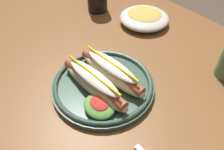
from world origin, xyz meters
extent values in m
cube|color=brown|center=(0.00, 0.00, 0.72)|extent=(1.36, 0.86, 0.04)
cylinder|color=brown|center=(-0.59, 0.34, 0.35)|extent=(0.06, 0.06, 0.70)
cylinder|color=#334C3D|center=(0.02, -0.10, 0.75)|extent=(0.27, 0.27, 0.02)
torus|color=#334C3D|center=(0.02, -0.10, 0.76)|extent=(0.26, 0.26, 0.01)
ellipsoid|color=beige|center=(0.02, -0.13, 0.78)|extent=(0.23, 0.07, 0.04)
cylinder|color=#9E4C33|center=(0.02, -0.13, 0.78)|extent=(0.21, 0.05, 0.03)
ellipsoid|color=silver|center=(0.02, -0.13, 0.80)|extent=(0.17, 0.06, 0.02)
cylinder|color=yellow|center=(0.02, -0.13, 0.81)|extent=(0.18, 0.02, 0.01)
ellipsoid|color=beige|center=(0.01, -0.07, 0.78)|extent=(0.23, 0.07, 0.04)
cylinder|color=#9E4C33|center=(0.01, -0.07, 0.78)|extent=(0.21, 0.05, 0.03)
ellipsoid|color=silver|center=(0.01, -0.07, 0.80)|extent=(0.17, 0.06, 0.02)
cylinder|color=yellow|center=(0.01, -0.07, 0.81)|extent=(0.18, 0.02, 0.01)
ellipsoid|color=#5B9942|center=(0.08, -0.15, 0.77)|extent=(0.08, 0.07, 0.02)
ellipsoid|color=red|center=(0.08, -0.15, 0.78)|extent=(0.05, 0.04, 0.01)
ellipsoid|color=silver|center=(-0.15, 0.22, 0.76)|extent=(0.18, 0.18, 0.04)
ellipsoid|color=gold|center=(-0.15, 0.22, 0.78)|extent=(0.13, 0.13, 0.02)
camera|label=1|loc=(0.33, -0.32, 1.17)|focal=34.93mm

